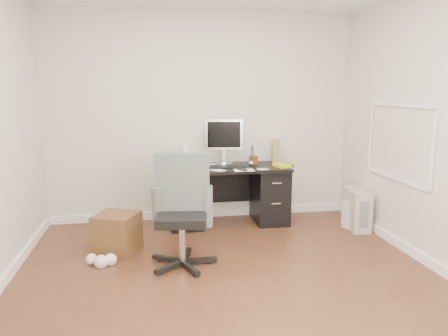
# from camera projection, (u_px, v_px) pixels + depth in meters

# --- Properties ---
(ground) EXTENTS (4.00, 4.00, 0.00)m
(ground) POSITION_uv_depth(u_px,v_px,m) (228.00, 278.00, 4.02)
(ground) COLOR #4E2619
(ground) RESTS_ON ground
(room_shell) EXTENTS (4.02, 4.02, 2.71)m
(room_shell) POSITION_uv_depth(u_px,v_px,m) (232.00, 97.00, 3.76)
(room_shell) COLOR beige
(room_shell) RESTS_ON ground
(desk) EXTENTS (1.50, 0.70, 0.75)m
(desk) POSITION_uv_depth(u_px,v_px,m) (228.00, 193.00, 5.60)
(desk) COLOR black
(desk) RESTS_ON ground
(loose_papers) EXTENTS (1.10, 0.60, 0.00)m
(loose_papers) POSITION_uv_depth(u_px,v_px,m) (213.00, 168.00, 5.45)
(loose_papers) COLOR white
(loose_papers) RESTS_ON desk
(lcd_monitor) EXTENTS (0.51, 0.34, 0.60)m
(lcd_monitor) POSITION_uv_depth(u_px,v_px,m) (224.00, 142.00, 5.60)
(lcd_monitor) COLOR silver
(lcd_monitor) RESTS_ON desk
(keyboard) EXTENTS (0.45, 0.18, 0.02)m
(keyboard) POSITION_uv_depth(u_px,v_px,m) (229.00, 167.00, 5.42)
(keyboard) COLOR black
(keyboard) RESTS_ON desk
(computer_mouse) EXTENTS (0.09, 0.09, 0.07)m
(computer_mouse) POSITION_uv_depth(u_px,v_px,m) (251.00, 163.00, 5.56)
(computer_mouse) COLOR silver
(computer_mouse) RESTS_ON desk
(travel_mug) EXTENTS (0.10, 0.10, 0.18)m
(travel_mug) POSITION_uv_depth(u_px,v_px,m) (181.00, 162.00, 5.35)
(travel_mug) COLOR #16339B
(travel_mug) RESTS_ON desk
(white_binder) EXTENTS (0.14, 0.24, 0.26)m
(white_binder) POSITION_uv_depth(u_px,v_px,m) (184.00, 156.00, 5.56)
(white_binder) COLOR white
(white_binder) RESTS_ON desk
(magazine_file) EXTENTS (0.18, 0.27, 0.29)m
(magazine_file) POSITION_uv_depth(u_px,v_px,m) (276.00, 151.00, 5.85)
(magazine_file) COLOR #9C7F4B
(magazine_file) RESTS_ON desk
(pen_cup) EXTENTS (0.14, 0.14, 0.25)m
(pen_cup) POSITION_uv_depth(u_px,v_px,m) (254.00, 155.00, 5.69)
(pen_cup) COLOR #512A17
(pen_cup) RESTS_ON desk
(yellow_book) EXTENTS (0.22, 0.26, 0.04)m
(yellow_book) POSITION_uv_depth(u_px,v_px,m) (282.00, 165.00, 5.51)
(yellow_book) COLOR yellow
(yellow_book) RESTS_ON desk
(paper_remote) EXTENTS (0.24, 0.20, 0.02)m
(paper_remote) POSITION_uv_depth(u_px,v_px,m) (244.00, 170.00, 5.28)
(paper_remote) COLOR white
(paper_remote) RESTS_ON desk
(office_chair) EXTENTS (0.70, 0.70, 1.10)m
(office_chair) POSITION_uv_depth(u_px,v_px,m) (182.00, 212.00, 4.22)
(office_chair) COLOR #585A58
(office_chair) RESTS_ON ground
(pc_tower) EXTENTS (0.28, 0.52, 0.49)m
(pc_tower) POSITION_uv_depth(u_px,v_px,m) (357.00, 209.00, 5.43)
(pc_tower) COLOR #ABA89A
(pc_tower) RESTS_ON ground
(shopping_bag) EXTENTS (0.29, 0.24, 0.35)m
(shopping_bag) POSITION_uv_depth(u_px,v_px,m) (353.00, 214.00, 5.48)
(shopping_bag) COLOR silver
(shopping_bag) RESTS_ON ground
(wicker_basket) EXTENTS (0.54, 0.54, 0.42)m
(wicker_basket) POSITION_uv_depth(u_px,v_px,m) (117.00, 233.00, 4.66)
(wicker_basket) COLOR #483015
(wicker_basket) RESTS_ON ground
(desk_printer) EXTENTS (0.34, 0.30, 0.17)m
(desk_printer) POSITION_uv_depth(u_px,v_px,m) (267.00, 211.00, 5.92)
(desk_printer) COLOR slate
(desk_printer) RESTS_ON ground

